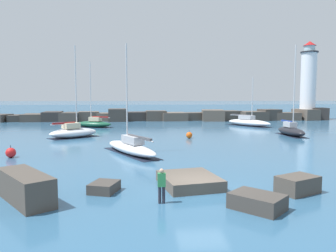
{
  "coord_description": "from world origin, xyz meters",
  "views": [
    {
      "loc": [
        -2.9,
        -15.97,
        4.85
      ],
      "look_at": [
        0.15,
        25.0,
        1.06
      ],
      "focal_mm": 35.0,
      "sensor_mm": 36.0,
      "label": 1
    }
  ],
  "objects_px": {
    "sailboat_moored_4": "(291,130)",
    "mooring_buoy_orange_near": "(11,153)",
    "mooring_buoy_far_side": "(189,135)",
    "sailboat_moored_1": "(131,147)",
    "sailboat_moored_2": "(73,132)",
    "sailboat_moored_0": "(94,123)",
    "sailboat_moored_3": "(248,122)",
    "person_on_rocks": "(162,184)",
    "lighthouse": "(308,85)"
  },
  "relations": [
    {
      "from": "sailboat_moored_2",
      "to": "mooring_buoy_far_side",
      "type": "xyz_separation_m",
      "value": [
        13.42,
        -1.65,
        -0.3
      ]
    },
    {
      "from": "mooring_buoy_orange_near",
      "to": "sailboat_moored_2",
      "type": "bearing_deg",
      "value": 79.62
    },
    {
      "from": "mooring_buoy_far_side",
      "to": "sailboat_moored_4",
      "type": "bearing_deg",
      "value": 7.23
    },
    {
      "from": "mooring_buoy_orange_near",
      "to": "sailboat_moored_0",
      "type": "bearing_deg",
      "value": 83.67
    },
    {
      "from": "sailboat_moored_0",
      "to": "mooring_buoy_orange_near",
      "type": "xyz_separation_m",
      "value": [
        -2.76,
        -24.9,
        -0.22
      ]
    },
    {
      "from": "lighthouse",
      "to": "sailboat_moored_1",
      "type": "xyz_separation_m",
      "value": [
        -34.46,
        -37.17,
        -6.39
      ]
    },
    {
      "from": "lighthouse",
      "to": "sailboat_moored_2",
      "type": "bearing_deg",
      "value": -148.09
    },
    {
      "from": "sailboat_moored_1",
      "to": "sailboat_moored_4",
      "type": "distance_m",
      "value": 22.18
    },
    {
      "from": "sailboat_moored_1",
      "to": "sailboat_moored_2",
      "type": "bearing_deg",
      "value": 122.27
    },
    {
      "from": "sailboat_moored_2",
      "to": "sailboat_moored_4",
      "type": "bearing_deg",
      "value": -0.06
    },
    {
      "from": "sailboat_moored_2",
      "to": "person_on_rocks",
      "type": "xyz_separation_m",
      "value": [
        9.01,
        -24.25,
        0.23
      ]
    },
    {
      "from": "sailboat_moored_4",
      "to": "sailboat_moored_2",
      "type": "bearing_deg",
      "value": 179.94
    },
    {
      "from": "lighthouse",
      "to": "sailboat_moored_4",
      "type": "bearing_deg",
      "value": -120.64
    },
    {
      "from": "sailboat_moored_1",
      "to": "sailboat_moored_4",
      "type": "bearing_deg",
      "value": 30.49
    },
    {
      "from": "sailboat_moored_4",
      "to": "person_on_rocks",
      "type": "distance_m",
      "value": 29.72
    },
    {
      "from": "sailboat_moored_0",
      "to": "mooring_buoy_far_side",
      "type": "relative_size",
      "value": 10.95
    },
    {
      "from": "sailboat_moored_4",
      "to": "person_on_rocks",
      "type": "height_order",
      "value": "sailboat_moored_4"
    },
    {
      "from": "mooring_buoy_orange_near",
      "to": "mooring_buoy_far_side",
      "type": "height_order",
      "value": "mooring_buoy_orange_near"
    },
    {
      "from": "sailboat_moored_2",
      "to": "sailboat_moored_1",
      "type": "bearing_deg",
      "value": -57.73
    },
    {
      "from": "mooring_buoy_far_side",
      "to": "person_on_rocks",
      "type": "height_order",
      "value": "person_on_rocks"
    },
    {
      "from": "sailboat_moored_2",
      "to": "mooring_buoy_orange_near",
      "type": "relative_size",
      "value": 10.85
    },
    {
      "from": "mooring_buoy_orange_near",
      "to": "person_on_rocks",
      "type": "height_order",
      "value": "person_on_rocks"
    },
    {
      "from": "sailboat_moored_3",
      "to": "mooring_buoy_orange_near",
      "type": "bearing_deg",
      "value": -137.18
    },
    {
      "from": "sailboat_moored_1",
      "to": "mooring_buoy_far_side",
      "type": "xyz_separation_m",
      "value": [
        6.3,
        9.63,
        -0.21
      ]
    },
    {
      "from": "sailboat_moored_3",
      "to": "person_on_rocks",
      "type": "distance_m",
      "value": 40.67
    },
    {
      "from": "sailboat_moored_0",
      "to": "mooring_buoy_far_side",
      "type": "xyz_separation_m",
      "value": [
        12.92,
        -14.21,
        -0.25
      ]
    },
    {
      "from": "sailboat_moored_2",
      "to": "sailboat_moored_4",
      "type": "relative_size",
      "value": 0.98
    },
    {
      "from": "sailboat_moored_3",
      "to": "mooring_buoy_far_side",
      "type": "bearing_deg",
      "value": -128.56
    },
    {
      "from": "mooring_buoy_far_side",
      "to": "sailboat_moored_1",
      "type": "bearing_deg",
      "value": -123.22
    },
    {
      "from": "lighthouse",
      "to": "mooring_buoy_orange_near",
      "type": "xyz_separation_m",
      "value": [
        -43.84,
        -38.23,
        -6.56
      ]
    },
    {
      "from": "sailboat_moored_4",
      "to": "mooring_buoy_orange_near",
      "type": "xyz_separation_m",
      "value": [
        -28.49,
        -12.31,
        -0.26
      ]
    },
    {
      "from": "lighthouse",
      "to": "person_on_rocks",
      "type": "xyz_separation_m",
      "value": [
        -32.57,
        -50.14,
        -6.06
      ]
    },
    {
      "from": "sailboat_moored_0",
      "to": "sailboat_moored_2",
      "type": "distance_m",
      "value": 12.57
    },
    {
      "from": "sailboat_moored_2",
      "to": "sailboat_moored_3",
      "type": "relative_size",
      "value": 1.3
    },
    {
      "from": "sailboat_moored_4",
      "to": "mooring_buoy_far_side",
      "type": "bearing_deg",
      "value": -172.77
    },
    {
      "from": "sailboat_moored_4",
      "to": "mooring_buoy_orange_near",
      "type": "relative_size",
      "value": 11.09
    },
    {
      "from": "sailboat_moored_0",
      "to": "sailboat_moored_3",
      "type": "height_order",
      "value": "sailboat_moored_0"
    },
    {
      "from": "mooring_buoy_far_side",
      "to": "mooring_buoy_orange_near",
      "type": "bearing_deg",
      "value": -145.73
    },
    {
      "from": "sailboat_moored_3",
      "to": "mooring_buoy_far_side",
      "type": "relative_size",
      "value": 8.87
    },
    {
      "from": "sailboat_moored_3",
      "to": "sailboat_moored_0",
      "type": "bearing_deg",
      "value": -178.82
    },
    {
      "from": "sailboat_moored_3",
      "to": "mooring_buoy_far_side",
      "type": "xyz_separation_m",
      "value": [
        -11.74,
        -14.72,
        -0.26
      ]
    },
    {
      "from": "sailboat_moored_3",
      "to": "mooring_buoy_far_side",
      "type": "distance_m",
      "value": 18.83
    },
    {
      "from": "sailboat_moored_1",
      "to": "lighthouse",
      "type": "bearing_deg",
      "value": 47.16
    },
    {
      "from": "person_on_rocks",
      "to": "sailboat_moored_1",
      "type": "bearing_deg",
      "value": 98.28
    },
    {
      "from": "sailboat_moored_3",
      "to": "sailboat_moored_4",
      "type": "xyz_separation_m",
      "value": [
        1.07,
        -13.1,
        0.03
      ]
    },
    {
      "from": "sailboat_moored_1",
      "to": "person_on_rocks",
      "type": "xyz_separation_m",
      "value": [
        1.89,
        -12.97,
        0.32
      ]
    },
    {
      "from": "sailboat_moored_0",
      "to": "mooring_buoy_orange_near",
      "type": "relative_size",
      "value": 10.28
    },
    {
      "from": "lighthouse",
      "to": "sailboat_moored_2",
      "type": "distance_m",
      "value": 49.38
    },
    {
      "from": "sailboat_moored_3",
      "to": "mooring_buoy_orange_near",
      "type": "relative_size",
      "value": 8.33
    },
    {
      "from": "lighthouse",
      "to": "sailboat_moored_0",
      "type": "xyz_separation_m",
      "value": [
        -41.08,
        -13.33,
        -6.35
      ]
    }
  ]
}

